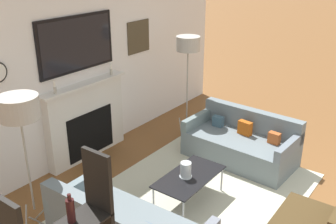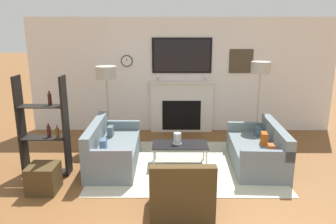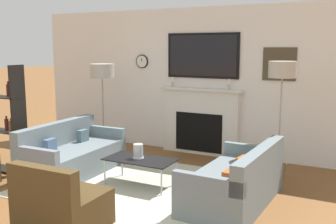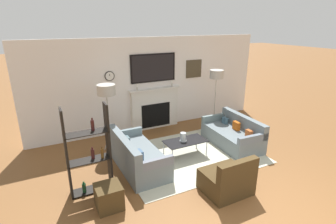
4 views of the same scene
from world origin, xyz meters
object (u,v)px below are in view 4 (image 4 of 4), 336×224
(hurricane_candle, at_px, (183,137))
(armchair, at_px, (227,180))
(couch_left, at_px, (137,157))
(ottoman, at_px, (109,197))
(shelf_unit, at_px, (89,153))
(floor_lamp_right, at_px, (217,75))
(floor_lamp_left, at_px, (106,91))
(couch_right, at_px, (233,135))
(coffee_table, at_px, (185,142))

(hurricane_candle, bearing_deg, armchair, -89.20)
(couch_left, distance_m, ottoman, 1.34)
(shelf_unit, distance_m, ottoman, 0.87)
(floor_lamp_right, bearing_deg, floor_lamp_left, 180.00)
(couch_left, relative_size, shelf_unit, 1.03)
(couch_right, relative_size, hurricane_candle, 8.26)
(hurricane_candle, xyz_separation_m, shelf_unit, (-2.25, -0.44, 0.32))
(couch_left, height_order, floor_lamp_left, floor_lamp_left)
(floor_lamp_right, bearing_deg, coffee_table, -145.15)
(armchair, xyz_separation_m, ottoman, (-2.11, 0.58, -0.05))
(couch_right, height_order, floor_lamp_right, floor_lamp_right)
(hurricane_candle, bearing_deg, floor_lamp_left, 141.65)
(hurricane_candle, bearing_deg, floor_lamp_right, 33.54)
(hurricane_candle, bearing_deg, ottoman, -153.01)
(floor_lamp_left, bearing_deg, ottoman, -105.40)
(hurricane_candle, bearing_deg, coffee_table, -28.06)
(coffee_table, relative_size, floor_lamp_right, 0.57)
(armchair, relative_size, floor_lamp_right, 0.48)
(couch_left, height_order, floor_lamp_right, floor_lamp_right)
(floor_lamp_left, distance_m, floor_lamp_right, 3.23)
(coffee_table, xyz_separation_m, floor_lamp_right, (1.71, 1.19, 1.26))
(armchair, distance_m, hurricane_candle, 1.65)
(couch_left, bearing_deg, shelf_unit, -159.88)
(hurricane_candle, height_order, floor_lamp_right, floor_lamp_right)
(coffee_table, bearing_deg, couch_right, -1.11)
(floor_lamp_right, xyz_separation_m, shelf_unit, (-4.01, -1.60, -0.83))
(hurricane_candle, relative_size, floor_lamp_left, 0.12)
(coffee_table, bearing_deg, floor_lamp_left, 141.94)
(couch_right, height_order, shelf_unit, shelf_unit)
(couch_left, height_order, coffee_table, couch_left)
(armchair, height_order, floor_lamp_right, floor_lamp_right)
(couch_left, bearing_deg, ottoman, -131.24)
(floor_lamp_left, xyz_separation_m, ottoman, (-0.61, -2.23, -1.32))
(couch_left, height_order, ottoman, couch_left)
(couch_left, xyz_separation_m, shelf_unit, (-1.05, -0.39, 0.52))
(coffee_table, bearing_deg, hurricane_candle, 151.94)
(shelf_unit, bearing_deg, couch_right, 5.87)
(couch_left, relative_size, hurricane_candle, 8.47)
(armchair, relative_size, ottoman, 1.95)
(coffee_table, height_order, floor_lamp_right, floor_lamp_right)
(coffee_table, distance_m, hurricane_candle, 0.13)
(ottoman, bearing_deg, armchair, -15.32)
(couch_left, distance_m, couch_right, 2.68)
(floor_lamp_left, xyz_separation_m, floor_lamp_right, (3.23, 0.00, 0.10))
(floor_lamp_right, bearing_deg, ottoman, -149.91)
(couch_right, bearing_deg, ottoman, -164.23)
(couch_left, height_order, hurricane_candle, couch_left)
(floor_lamp_left, distance_m, ottoman, 2.66)
(couch_right, distance_m, armchair, 2.16)
(hurricane_candle, height_order, ottoman, hurricane_candle)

